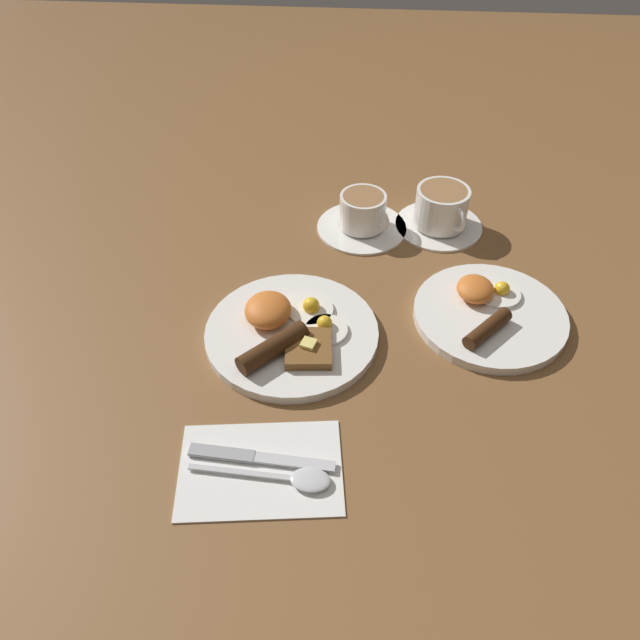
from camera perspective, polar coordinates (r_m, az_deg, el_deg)
The scene contains 8 objects.
ground_plane at distance 0.94m, azimuth -2.58°, elevation -1.55°, with size 3.00×3.00×0.00m, color brown.
breakfast_plate_near at distance 0.93m, azimuth -2.78°, elevation -0.98°, with size 0.26×0.26×0.05m.
breakfast_plate_far at distance 1.00m, azimuth 15.15°, elevation 0.70°, with size 0.24×0.24×0.04m.
teacup_near at distance 1.14m, azimuth 3.92°, elevation 9.48°, with size 0.16×0.16×0.07m.
teacup_far at distance 1.16m, azimuth 11.01°, elevation 9.76°, with size 0.16×0.16×0.08m.
napkin at distance 0.80m, azimuth -5.46°, elevation -13.35°, with size 0.14×0.20×0.01m, color white.
knife at distance 0.80m, azimuth -6.15°, elevation -12.35°, with size 0.03×0.19×0.01m.
spoon at distance 0.78m, azimuth -2.26°, elevation -14.26°, with size 0.04×0.18×0.01m.
Camera 1 is at (0.66, 0.09, 0.67)m, focal length 35.00 mm.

